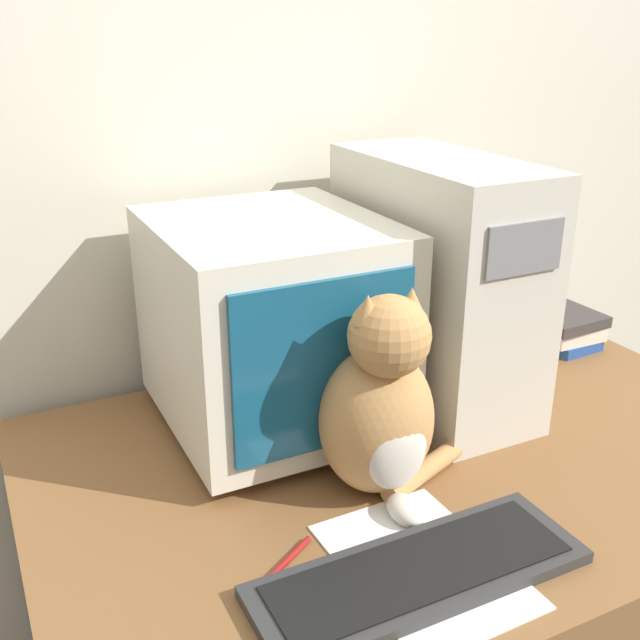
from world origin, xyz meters
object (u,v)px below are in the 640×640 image
at_px(cat, 381,409).
at_px(pen, 278,570).
at_px(keyboard, 419,573).
at_px(book_stack, 560,326).
at_px(crt_monitor, 271,323).
at_px(computer_tower, 435,283).

bearing_deg(cat, pen, -152.58).
bearing_deg(pen, keyboard, -30.19).
distance_m(book_stack, pen, 1.00).
relative_size(keyboard, book_stack, 2.56).
bearing_deg(crt_monitor, cat, -76.38).
relative_size(computer_tower, keyboard, 1.01).
relative_size(keyboard, cat, 1.36).
xyz_separation_m(keyboard, pen, (-0.17, 0.10, -0.01)).
distance_m(computer_tower, keyboard, 0.59).
distance_m(cat, pen, 0.29).
bearing_deg(cat, computer_tower, 44.71).
height_order(book_stack, pen, book_stack).
xyz_separation_m(crt_monitor, cat, (0.07, -0.28, -0.05)).
height_order(computer_tower, keyboard, computer_tower).
bearing_deg(crt_monitor, pen, -112.38).
height_order(crt_monitor, book_stack, crt_monitor).
xyz_separation_m(computer_tower, keyboard, (-0.32, -0.45, -0.23)).
bearing_deg(pen, crt_monitor, 67.62).
distance_m(computer_tower, book_stack, 0.47).
height_order(computer_tower, cat, computer_tower).
height_order(cat, pen, cat).
bearing_deg(crt_monitor, book_stack, 3.46).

